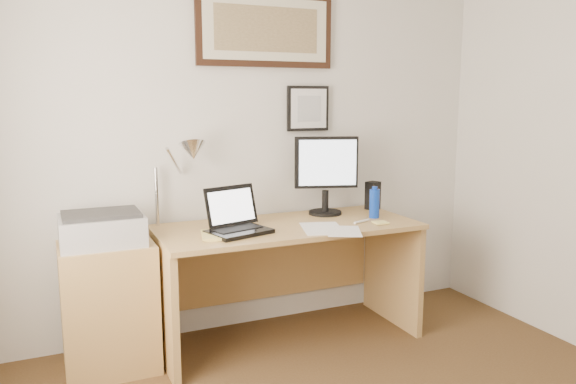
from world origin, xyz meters
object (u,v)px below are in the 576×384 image
water_bottle (374,204)px  side_cabinet (109,307)px  lcd_monitor (326,171)px  printer (102,229)px  desk (282,258)px  laptop (236,222)px  book (202,236)px

water_bottle → side_cabinet: bearing=176.8°
lcd_monitor → printer: lcd_monitor is taller
desk → printer: printer is taller
water_bottle → printer: 1.69m
laptop → water_bottle: bearing=0.8°
side_cabinet → desk: 1.08m
water_bottle → printer: water_bottle is taller
desk → printer: size_ratio=3.64×
book → desk: bearing=17.2°
side_cabinet → laptop: size_ratio=1.86×
water_bottle → laptop: 0.95m
desk → lcd_monitor: size_ratio=3.08×
water_bottle → lcd_monitor: 0.38m
water_bottle → lcd_monitor: (-0.24, 0.22, 0.20)m
laptop → lcd_monitor: 0.78m
lcd_monitor → printer: bearing=-174.7°
book → desk: (0.57, 0.18, -0.24)m
book → lcd_monitor: bearing=16.3°
side_cabinet → water_bottle: bearing=-3.2°
lcd_monitor → desk: bearing=-165.1°
laptop → printer: (-0.73, 0.10, 0.01)m
printer → lcd_monitor: bearing=5.3°
book → printer: bearing=165.1°
laptop → printer: bearing=172.2°
water_bottle → desk: bearing=167.9°
lcd_monitor → water_bottle: bearing=-43.1°
water_bottle → desk: (-0.60, 0.13, -0.33)m
lcd_monitor → book: bearing=-163.7°
desk → printer: bearing=-177.9°
book → laptop: 0.23m
water_bottle → book: (-1.17, -0.05, -0.08)m
side_cabinet → printer: bearing=-167.1°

